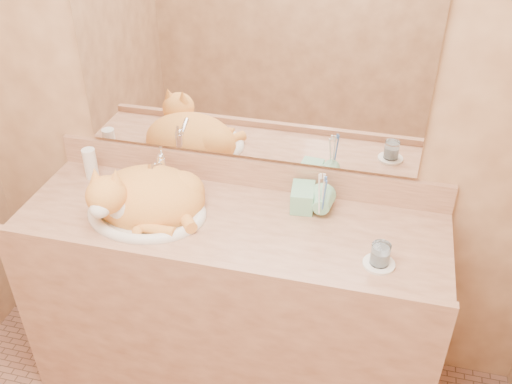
% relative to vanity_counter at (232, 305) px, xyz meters
% --- Properties ---
extents(wall_back, '(2.40, 0.02, 2.50)m').
position_rel_vanity_counter_xyz_m(wall_back, '(0.00, 0.28, 0.82)').
color(wall_back, '#956643').
rests_on(wall_back, ground).
extents(vanity_counter, '(1.60, 0.55, 0.85)m').
position_rel_vanity_counter_xyz_m(vanity_counter, '(0.00, 0.00, 0.00)').
color(vanity_counter, '#8E583F').
rests_on(vanity_counter, floor).
extents(mirror, '(1.30, 0.02, 0.80)m').
position_rel_vanity_counter_xyz_m(mirror, '(0.00, 0.26, 0.97)').
color(mirror, white).
rests_on(mirror, wall_back).
extents(sink_basin, '(0.49, 0.42, 0.14)m').
position_rel_vanity_counter_xyz_m(sink_basin, '(-0.32, -0.02, 0.49)').
color(sink_basin, white).
rests_on(sink_basin, vanity_counter).
extents(faucet, '(0.07, 0.13, 0.17)m').
position_rel_vanity_counter_xyz_m(faucet, '(-0.32, 0.15, 0.51)').
color(faucet, white).
rests_on(faucet, vanity_counter).
extents(cat, '(0.47, 0.41, 0.23)m').
position_rel_vanity_counter_xyz_m(cat, '(-0.33, -0.00, 0.50)').
color(cat, orange).
rests_on(cat, sink_basin).
extents(soap_dispenser, '(0.09, 0.10, 0.19)m').
position_rel_vanity_counter_xyz_m(soap_dispenser, '(0.25, 0.10, 0.52)').
color(soap_dispenser, '#7DC89E').
rests_on(soap_dispenser, vanity_counter).
extents(toothbrush_cup, '(0.11, 0.11, 0.10)m').
position_rel_vanity_counter_xyz_m(toothbrush_cup, '(0.32, 0.10, 0.47)').
color(toothbrush_cup, '#7DC89E').
rests_on(toothbrush_cup, vanity_counter).
extents(toothbrushes, '(0.03, 0.03, 0.20)m').
position_rel_vanity_counter_xyz_m(toothbrushes, '(0.32, 0.10, 0.54)').
color(toothbrushes, white).
rests_on(toothbrushes, toothbrush_cup).
extents(saucer, '(0.11, 0.11, 0.01)m').
position_rel_vanity_counter_xyz_m(saucer, '(0.55, -0.10, 0.43)').
color(saucer, white).
rests_on(saucer, vanity_counter).
extents(water_glass, '(0.06, 0.06, 0.08)m').
position_rel_vanity_counter_xyz_m(water_glass, '(0.55, -0.10, 0.47)').
color(water_glass, silver).
rests_on(water_glass, saucer).
extents(lotion_bottle, '(0.05, 0.05, 0.13)m').
position_rel_vanity_counter_xyz_m(lotion_bottle, '(-0.64, 0.17, 0.49)').
color(lotion_bottle, white).
rests_on(lotion_bottle, vanity_counter).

